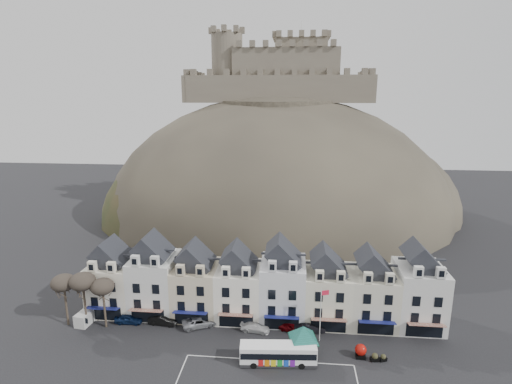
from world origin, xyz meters
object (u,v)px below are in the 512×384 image
Objects in this scene: flagpole at (321,312)px; car_navy at (129,319)px; car_charcoal at (309,327)px; bus_shelter at (303,333)px; red_buoy at (361,351)px; car_silver at (200,322)px; car_white at (255,327)px; bus at (278,353)px; car_maroon at (291,327)px; white_van at (87,316)px; car_black at (163,320)px.

car_navy is at bearing 176.30° from flagpole.
flagpole is 1.75× the size of car_charcoal.
red_buoy is at bearing -7.87° from bus_shelter.
car_navy is 11.05m from car_silver.
red_buoy is 0.43× the size of car_white.
bus_shelter reaches higher than car_charcoal.
bus reaches higher than red_buoy.
bus is at bearing -136.34° from flagpole.
car_maroon is (5.29, 0.53, 0.05)m from car_white.
red_buoy is 0.41× the size of car_charcoal.
bus is 2.51× the size of car_maroon.
bus_shelter is 1.34× the size of car_silver.
car_maroon is at bearing 150.68° from red_buoy.
white_van is 1.11× the size of car_maroon.
car_white is at bearing 117.10° from car_maroon.
bus_shelter is 1.51× the size of car_charcoal.
car_navy is (-34.07, 5.05, -0.24)m from red_buoy.
car_charcoal is (33.91, 0.42, -0.21)m from white_van.
car_black is at bearing 175.08° from flagpole.
bus_shelter reaches higher than car_navy.
white_van reaches higher than car_navy.
bus_shelter reaches higher than white_van.
car_navy is at bearing 111.74° from car_maroon.
car_charcoal reaches higher than car_black.
car_charcoal is (1.05, 5.75, -2.74)m from bus_shelter.
car_silver is at bearing 111.37° from car_maroon.
car_black is at bearing -89.54° from car_navy.
car_black is 0.97× the size of car_charcoal.
flagpole reaches higher than car_charcoal.
bus_shelter is 3.68× the size of red_buoy.
car_white is (25.97, -0.11, -0.34)m from white_van.
car_charcoal is at bearing 56.09° from bus.
car_charcoal reaches higher than car_navy.
bus is 8.52m from flagpole.
car_silver is 1.20× the size of car_white.
bus is 1.24× the size of flagpole.
bus_shelter is at bearing -99.03° from car_black.
bus is 7.74m from car_maroon.
white_van is at bearing 97.70° from car_white.
car_charcoal is at bearing -83.75° from car_black.
car_white is 0.94× the size of car_charcoal.
white_van is 25.97m from car_white.
red_buoy is 0.42× the size of white_van.
car_charcoal is at bearing 126.20° from flagpole.
car_silver is at bearing 8.79° from white_van.
car_black is at bearing 152.79° from bus.
car_charcoal is (16.39, 0.00, 0.02)m from car_silver.
car_charcoal is at bearing 67.80° from bus_shelter.
bus is 30.48m from white_van.
red_buoy reaches higher than car_charcoal.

